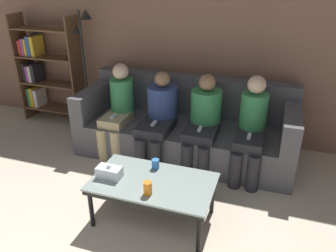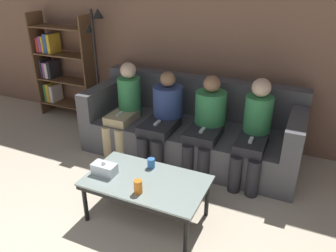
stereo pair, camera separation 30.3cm
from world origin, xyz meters
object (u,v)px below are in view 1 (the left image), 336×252
(bookshelf, at_px, (43,70))
(seated_person_mid_left, at_px, (159,115))
(tissue_box, at_px, (109,172))
(standing_lamp, at_px, (85,60))
(seated_person_right_end, at_px, (251,126))
(seated_person_mid_right, at_px, (204,119))
(couch, at_px, (186,128))
(cup_near_right, at_px, (148,188))
(cup_near_left, at_px, (156,164))
(coffee_table, at_px, (153,185))
(seated_person_left_end, at_px, (119,108))

(bookshelf, distance_m, seated_person_mid_left, 2.08)
(tissue_box, xyz_separation_m, standing_lamp, (-1.13, 1.55, 0.54))
(seated_person_mid_left, xyz_separation_m, seated_person_right_end, (1.05, -0.01, 0.01))
(bookshelf, bearing_deg, seated_person_mid_right, -11.93)
(couch, height_order, standing_lamp, standing_lamp)
(couch, bearing_deg, standing_lamp, 173.31)
(standing_lamp, bearing_deg, tissue_box, -53.95)
(seated_person_right_end, bearing_deg, cup_near_right, -118.58)
(couch, relative_size, bookshelf, 1.65)
(couch, relative_size, cup_near_left, 28.08)
(coffee_table, height_order, bookshelf, bookshelf)
(cup_near_right, bearing_deg, seated_person_mid_left, 105.96)
(couch, bearing_deg, cup_near_right, -86.19)
(coffee_table, height_order, seated_person_mid_right, seated_person_mid_right)
(bookshelf, height_order, seated_person_right_end, bookshelf)
(seated_person_left_end, bearing_deg, seated_person_mid_right, 0.38)
(coffee_table, relative_size, cup_near_right, 9.13)
(seated_person_mid_right, bearing_deg, seated_person_mid_left, -178.49)
(couch, bearing_deg, tissue_box, -102.72)
(standing_lamp, distance_m, seated_person_mid_right, 1.80)
(coffee_table, xyz_separation_m, bookshelf, (-2.33, 1.63, 0.40))
(bookshelf, xyz_separation_m, seated_person_right_end, (3.05, -0.55, -0.20))
(seated_person_mid_left, bearing_deg, standing_lamp, 161.04)
(coffee_table, bearing_deg, seated_person_left_end, 128.34)
(tissue_box, height_order, bookshelf, bookshelf)
(coffee_table, height_order, seated_person_right_end, seated_person_right_end)
(seated_person_right_end, bearing_deg, standing_lamp, 169.54)
(cup_near_left, bearing_deg, standing_lamp, 138.70)
(cup_near_right, height_order, bookshelf, bookshelf)
(bookshelf, relative_size, seated_person_left_end, 1.42)
(coffee_table, distance_m, bookshelf, 2.87)
(couch, bearing_deg, seated_person_mid_right, -40.27)
(tissue_box, height_order, seated_person_mid_left, seated_person_mid_left)
(coffee_table, height_order, cup_near_left, cup_near_left)
(standing_lamp, bearing_deg, coffee_table, -44.44)
(couch, xyz_separation_m, bookshelf, (-2.26, 0.31, 0.45))
(cup_near_left, relative_size, seated_person_right_end, 0.08)
(couch, relative_size, coffee_table, 2.39)
(coffee_table, relative_size, seated_person_left_end, 0.98)
(seated_person_mid_left, bearing_deg, coffee_table, -72.78)
(seated_person_left_end, height_order, seated_person_mid_right, seated_person_left_end)
(seated_person_mid_right, distance_m, seated_person_right_end, 0.52)
(coffee_table, distance_m, tissue_box, 0.40)
(cup_near_right, xyz_separation_m, seated_person_mid_left, (-0.36, 1.27, 0.08))
(cup_near_left, bearing_deg, seated_person_mid_right, 74.93)
(cup_near_right, xyz_separation_m, seated_person_left_end, (-0.89, 1.27, 0.09))
(cup_near_left, height_order, standing_lamp, standing_lamp)
(seated_person_right_end, bearing_deg, seated_person_mid_left, 179.67)
(couch, relative_size, seated_person_mid_right, 2.41)
(cup_near_left, xyz_separation_m, seated_person_mid_right, (0.24, 0.89, 0.10))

